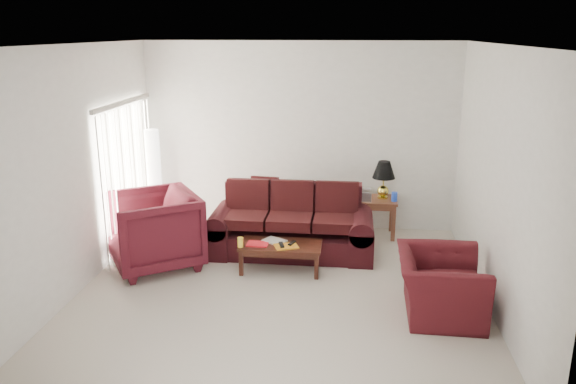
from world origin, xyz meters
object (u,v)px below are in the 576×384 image
object	(u,v)px
sofa	(291,222)
armchair_left	(154,230)
coffee_table	(281,257)
floor_lamp	(154,179)
end_table	(378,217)
armchair_right	(440,285)

from	to	relation	value
sofa	armchair_left	world-z (taller)	armchair_left
sofa	coffee_table	xyz separation A→B (m)	(-0.07, -0.63, -0.29)
floor_lamp	end_table	bearing A→B (deg)	1.00
end_table	floor_lamp	size ratio (longest dim) A/B	0.36
armchair_right	coffee_table	world-z (taller)	armchair_right
sofa	armchair_left	bearing A→B (deg)	-163.19
sofa	armchair_left	distance (m)	1.93
coffee_table	armchair_right	bearing A→B (deg)	-35.31
end_table	coffee_table	bearing A→B (deg)	-131.91
armchair_left	coffee_table	bearing A→B (deg)	58.91
sofa	armchair_right	bearing A→B (deg)	-44.90
floor_lamp	armchair_right	size ratio (longest dim) A/B	1.52
end_table	armchair_right	world-z (taller)	armchair_right
armchair_right	coffee_table	bearing A→B (deg)	64.22
end_table	armchair_right	xyz separation A→B (m)	(0.60, -2.52, 0.05)
floor_lamp	armchair_right	bearing A→B (deg)	-30.33
armchair_right	coffee_table	xyz separation A→B (m)	(-1.96, 1.00, -0.16)
armchair_left	coffee_table	distance (m)	1.77
sofa	armchair_right	world-z (taller)	sofa
sofa	coffee_table	size ratio (longest dim) A/B	2.17
end_table	floor_lamp	world-z (taller)	floor_lamp
floor_lamp	sofa	bearing A→B (deg)	-19.71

